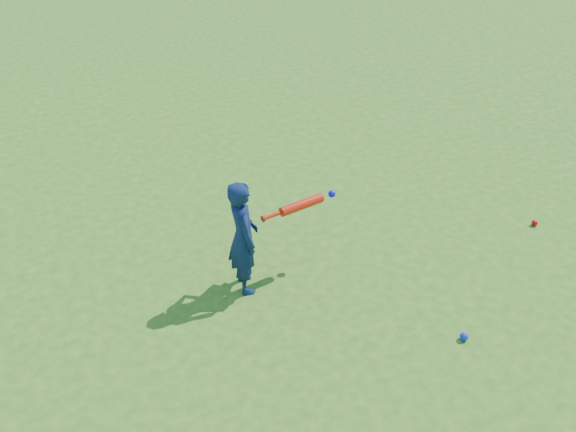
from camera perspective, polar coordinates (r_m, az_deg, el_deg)
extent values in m
plane|color=#336D1A|center=(6.19, -7.80, -7.62)|extent=(80.00, 80.00, 0.00)
imported|color=#0F1E46|center=(5.97, -4.02, -1.89)|extent=(0.29, 0.44, 1.18)
sphere|color=red|center=(7.63, 21.08, -0.58)|extent=(0.07, 0.07, 0.07)
sphere|color=#0C2BD5|center=(5.96, 15.37, -10.30)|extent=(0.08, 0.08, 0.08)
cylinder|color=red|center=(5.91, -2.23, -0.26)|extent=(0.03, 0.07, 0.06)
cylinder|color=red|center=(5.95, -1.37, 0.06)|extent=(0.21, 0.09, 0.04)
cylinder|color=red|center=(6.10, 1.14, 0.97)|extent=(0.45, 0.19, 0.09)
sphere|color=red|center=(6.21, 2.83, 1.58)|extent=(0.09, 0.09, 0.09)
sphere|color=#100CD6|center=(6.28, 3.92, 1.98)|extent=(0.07, 0.07, 0.07)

